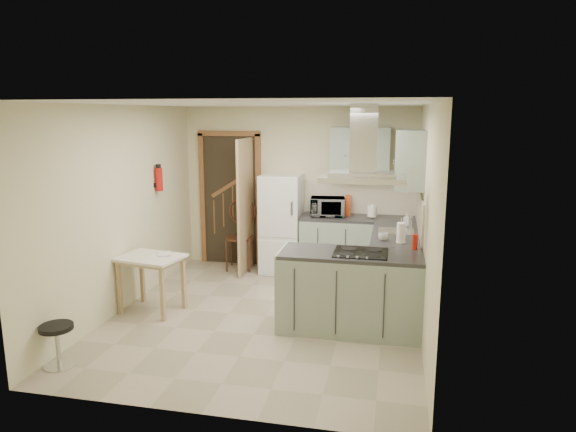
% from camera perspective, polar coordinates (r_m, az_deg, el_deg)
% --- Properties ---
extents(floor, '(4.20, 4.20, 0.00)m').
position_cam_1_polar(floor, '(6.30, -2.49, -11.05)').
color(floor, tan).
rests_on(floor, ground).
extents(ceiling, '(4.20, 4.20, 0.00)m').
position_cam_1_polar(ceiling, '(5.82, -2.71, 12.34)').
color(ceiling, silver).
rests_on(ceiling, back_wall).
extents(back_wall, '(3.60, 0.00, 3.60)m').
position_cam_1_polar(back_wall, '(7.96, 1.17, 3.05)').
color(back_wall, beige).
rests_on(back_wall, floor).
extents(left_wall, '(0.00, 4.20, 4.20)m').
position_cam_1_polar(left_wall, '(6.61, -17.89, 0.79)').
color(left_wall, beige).
rests_on(left_wall, floor).
extents(right_wall, '(0.00, 4.20, 4.20)m').
position_cam_1_polar(right_wall, '(5.76, 15.01, -0.54)').
color(right_wall, beige).
rests_on(right_wall, floor).
extents(doorway, '(1.10, 0.12, 2.10)m').
position_cam_1_polar(doorway, '(8.23, -6.43, 1.85)').
color(doorway, brown).
rests_on(doorway, floor).
extents(fridge, '(0.60, 0.60, 1.50)m').
position_cam_1_polar(fridge, '(7.80, -0.70, -0.86)').
color(fridge, white).
rests_on(fridge, floor).
extents(counter_back, '(1.08, 0.60, 0.90)m').
position_cam_1_polar(counter_back, '(7.73, 5.55, -3.31)').
color(counter_back, '#9EB2A0').
rests_on(counter_back, floor).
extents(counter_right, '(0.60, 1.95, 0.90)m').
position_cam_1_polar(counter_right, '(7.04, 11.77, -4.97)').
color(counter_right, '#9EB2A0').
rests_on(counter_right, floor).
extents(splashback, '(1.68, 0.02, 0.50)m').
position_cam_1_polar(splashback, '(7.84, 8.06, 2.08)').
color(splashback, beige).
rests_on(splashback, counter_back).
extents(wall_cabinet_back, '(0.85, 0.35, 0.70)m').
position_cam_1_polar(wall_cabinet_back, '(7.60, 8.05, 7.10)').
color(wall_cabinet_back, '#9EB2A0').
rests_on(wall_cabinet_back, back_wall).
extents(wall_cabinet_right, '(0.35, 0.90, 0.70)m').
position_cam_1_polar(wall_cabinet_right, '(6.51, 13.36, 6.22)').
color(wall_cabinet_right, '#9EB2A0').
rests_on(wall_cabinet_right, right_wall).
extents(peninsula, '(1.55, 0.65, 0.90)m').
position_cam_1_polar(peninsula, '(5.81, 6.97, -8.33)').
color(peninsula, '#9EB2A0').
rests_on(peninsula, floor).
extents(hob, '(0.58, 0.50, 0.01)m').
position_cam_1_polar(hob, '(5.67, 8.09, -4.03)').
color(hob, black).
rests_on(hob, peninsula).
extents(extractor_hood, '(0.90, 0.55, 0.10)m').
position_cam_1_polar(extractor_hood, '(5.51, 8.32, 4.16)').
color(extractor_hood, silver).
rests_on(extractor_hood, ceiling).
extents(sink, '(0.45, 0.40, 0.01)m').
position_cam_1_polar(sink, '(6.75, 11.92, -1.67)').
color(sink, silver).
rests_on(sink, counter_right).
extents(fire_extinguisher, '(0.10, 0.10, 0.32)m').
position_cam_1_polar(fire_extinguisher, '(7.33, -14.14, 3.97)').
color(fire_extinguisher, '#B2140F').
rests_on(fire_extinguisher, left_wall).
extents(drop_leaf_table, '(0.83, 0.68, 0.70)m').
position_cam_1_polar(drop_leaf_table, '(6.55, -14.90, -7.28)').
color(drop_leaf_table, '#D1B780').
rests_on(drop_leaf_table, floor).
extents(bentwood_chair, '(0.48, 0.48, 1.00)m').
position_cam_1_polar(bentwood_chair, '(8.01, -5.37, -2.43)').
color(bentwood_chair, '#4C2119').
rests_on(bentwood_chair, floor).
extents(stool, '(0.41, 0.41, 0.42)m').
position_cam_1_polar(stool, '(5.53, -24.21, -12.99)').
color(stool, black).
rests_on(stool, floor).
extents(microwave, '(0.54, 0.40, 0.28)m').
position_cam_1_polar(microwave, '(7.62, 4.42, 1.03)').
color(microwave, black).
rests_on(microwave, counter_back).
extents(kettle, '(0.14, 0.14, 0.20)m').
position_cam_1_polar(kettle, '(7.56, 9.33, 0.54)').
color(kettle, white).
rests_on(kettle, counter_back).
extents(cereal_box, '(0.10, 0.20, 0.29)m').
position_cam_1_polar(cereal_box, '(7.76, 6.66, 1.21)').
color(cereal_box, '#D84819').
rests_on(cereal_box, counter_back).
extents(soap_bottle, '(0.10, 0.10, 0.17)m').
position_cam_1_polar(soap_bottle, '(7.17, 13.09, -0.31)').
color(soap_bottle, '#A7A8B3').
rests_on(soap_bottle, counter_right).
extents(paper_towel, '(0.11, 0.11, 0.25)m').
position_cam_1_polar(paper_towel, '(6.16, 12.44, -1.80)').
color(paper_towel, white).
rests_on(paper_towel, counter_right).
extents(cup, '(0.13, 0.13, 0.09)m').
position_cam_1_polar(cup, '(6.25, 10.54, -2.28)').
color(cup, silver).
rests_on(cup, counter_right).
extents(red_bottle, '(0.07, 0.07, 0.17)m').
position_cam_1_polar(red_bottle, '(5.91, 13.92, -2.82)').
color(red_bottle, red).
rests_on(red_bottle, peninsula).
extents(book, '(0.24, 0.26, 0.10)m').
position_cam_1_polar(book, '(6.48, -14.29, -3.80)').
color(book, brown).
rests_on(book, drop_leaf_table).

